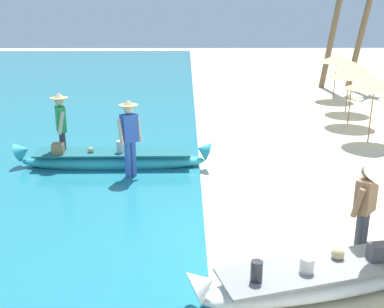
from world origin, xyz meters
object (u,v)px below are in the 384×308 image
(boat_white_foreground, at_px, (331,276))
(person_vendor_assistant, at_px, (61,125))
(person_vendor_hatted, at_px, (130,134))
(person_tourist_customer, at_px, (364,208))
(boat_cyan_midground, at_px, (113,160))

(boat_white_foreground, bearing_deg, person_vendor_assistant, 133.06)
(person_vendor_hatted, bearing_deg, person_tourist_customer, -42.71)
(boat_white_foreground, xyz_separation_m, person_vendor_assistant, (-5.06, 5.41, 0.84))
(boat_white_foreground, height_order, person_tourist_customer, person_tourist_customer)
(boat_white_foreground, bearing_deg, person_vendor_hatted, 126.37)
(person_vendor_hatted, relative_size, person_tourist_customer, 1.17)
(boat_cyan_midground, bearing_deg, person_tourist_customer, -44.30)
(boat_cyan_midground, bearing_deg, boat_white_foreground, -53.70)
(person_tourist_customer, height_order, person_vendor_assistant, person_vendor_assistant)
(boat_white_foreground, xyz_separation_m, person_tourist_customer, (0.68, 0.80, 0.66))
(person_tourist_customer, xyz_separation_m, person_vendor_assistant, (-5.74, 4.61, 0.18))
(boat_cyan_midground, xyz_separation_m, person_vendor_hatted, (0.51, -0.71, 0.83))
(person_vendor_hatted, bearing_deg, person_vendor_assistant, 151.73)
(boat_cyan_midground, xyz_separation_m, person_tourist_customer, (4.47, -4.37, 0.64))
(boat_white_foreground, relative_size, boat_cyan_midground, 0.86)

